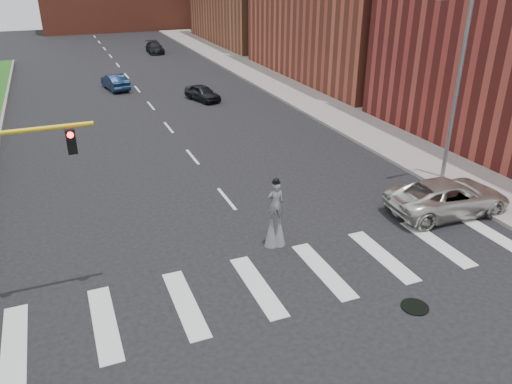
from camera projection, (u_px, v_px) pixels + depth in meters
name	position (u px, v px, depth m)	size (l,w,h in m)	color
ground_plane	(304.00, 294.00, 16.84)	(160.00, 160.00, 0.00)	black
sidewalk_right	(301.00, 93.00, 42.07)	(5.00, 90.00, 0.18)	gray
manhole	(415.00, 307.00, 16.17)	(0.90, 0.90, 0.04)	black
streetlight	(456.00, 85.00, 23.54)	(2.05, 0.20, 9.00)	slate
stilt_performer	(275.00, 220.00, 19.27)	(0.84, 0.57, 2.89)	#382316
suv_crossing	(448.00, 197.00, 21.98)	(2.55, 5.54, 1.54)	beige
car_near	(202.00, 93.00, 39.91)	(1.45, 3.61, 1.23)	black
car_mid	(115.00, 82.00, 43.30)	(1.43, 4.11, 1.35)	#152A4A
car_far	(155.00, 47.00, 60.71)	(1.79, 4.39, 1.28)	black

